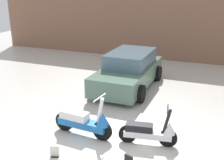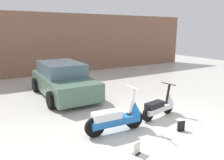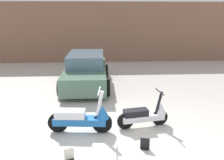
{
  "view_description": "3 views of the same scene",
  "coord_description": "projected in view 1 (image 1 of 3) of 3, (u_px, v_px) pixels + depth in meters",
  "views": [
    {
      "loc": [
        2.16,
        -4.6,
        3.52
      ],
      "look_at": [
        -0.77,
        2.72,
        0.84
      ],
      "focal_mm": 45.0,
      "sensor_mm": 36.0,
      "label": 1
    },
    {
      "loc": [
        -3.44,
        -3.41,
        2.48
      ],
      "look_at": [
        0.02,
        2.35,
        0.94
      ],
      "focal_mm": 35.0,
      "sensor_mm": 36.0,
      "label": 2
    },
    {
      "loc": [
        -0.27,
        -3.99,
        2.82
      ],
      "look_at": [
        0.11,
        2.94,
        0.68
      ],
      "focal_mm": 35.0,
      "sensor_mm": 36.0,
      "label": 3
    }
  ],
  "objects": [
    {
      "name": "ground_plane",
      "position": [
        98.0,
        160.0,
        5.93
      ],
      "size": [
        28.0,
        28.0,
        0.0
      ],
      "primitive_type": "plane",
      "color": "beige"
    },
    {
      "name": "wall_back",
      "position": [
        176.0,
        25.0,
        13.23
      ],
      "size": [
        19.6,
        0.12,
        3.43
      ],
      "primitive_type": "cube",
      "color": "#845B47",
      "rests_on": "ground_plane"
    },
    {
      "name": "scooter_front_left",
      "position": [
        85.0,
        121.0,
        6.8
      ],
      "size": [
        1.58,
        0.57,
        1.1
      ],
      "rotation": [
        0.0,
        0.0,
        -0.08
      ],
      "color": "black",
      "rests_on": "ground_plane"
    },
    {
      "name": "scooter_front_right",
      "position": [
        150.0,
        132.0,
        6.42
      ],
      "size": [
        1.34,
        0.53,
        0.94
      ],
      "rotation": [
        0.0,
        0.0,
        0.17
      ],
      "color": "black",
      "rests_on": "ground_plane"
    },
    {
      "name": "car_rear_left",
      "position": [
        129.0,
        71.0,
        10.04
      ],
      "size": [
        1.84,
        3.77,
        1.28
      ],
      "rotation": [
        0.0,
        0.0,
        -1.58
      ],
      "color": "#51705B",
      "rests_on": "ground_plane"
    },
    {
      "name": "placard_near_left_scooter",
      "position": [
        55.0,
        152.0,
        6.03
      ],
      "size": [
        0.2,
        0.17,
        0.26
      ],
      "rotation": [
        0.0,
        0.0,
        0.36
      ],
      "color": "black",
      "rests_on": "ground_plane"
    }
  ]
}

